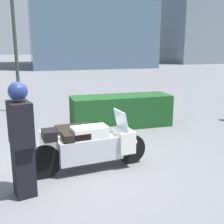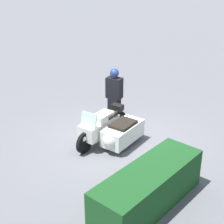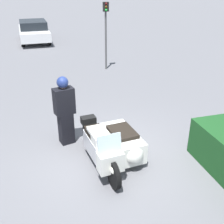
# 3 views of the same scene
# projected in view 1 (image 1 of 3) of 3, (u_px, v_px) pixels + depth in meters

# --- Properties ---
(ground_plane) EXTENTS (160.00, 160.00, 0.00)m
(ground_plane) POSITION_uv_depth(u_px,v_px,m) (75.00, 165.00, 5.76)
(ground_plane) COLOR slate
(police_motorcycle) EXTENTS (2.38, 1.29, 1.15)m
(police_motorcycle) POSITION_uv_depth(u_px,v_px,m) (86.00, 142.00, 5.75)
(police_motorcycle) COLOR black
(police_motorcycle) RESTS_ON ground
(officer_rider) EXTENTS (0.42, 0.56, 1.86)m
(officer_rider) POSITION_uv_depth(u_px,v_px,m) (21.00, 137.00, 4.39)
(officer_rider) COLOR black
(officer_rider) RESTS_ON ground
(hedge_bush_curbside) EXTENTS (2.98, 0.96, 0.94)m
(hedge_bush_curbside) POSITION_uv_depth(u_px,v_px,m) (121.00, 111.00, 8.44)
(hedge_bush_curbside) COLOR #19471E
(hedge_bush_curbside) RESTS_ON ground
(twin_lamp_post) EXTENTS (0.40, 1.41, 4.36)m
(twin_lamp_post) POSITION_uv_depth(u_px,v_px,m) (13.00, 12.00, 9.63)
(twin_lamp_post) COLOR #2D3833
(twin_lamp_post) RESTS_ON ground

